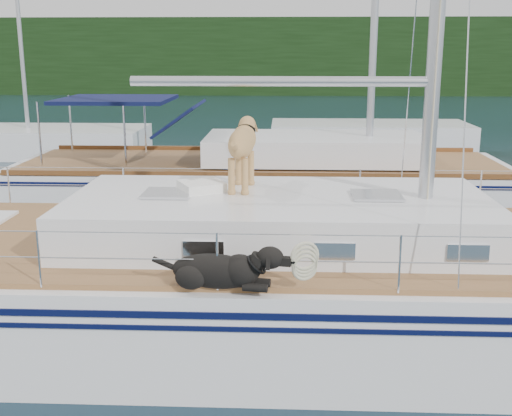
{
  "coord_description": "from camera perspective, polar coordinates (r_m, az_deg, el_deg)",
  "views": [
    {
      "loc": [
        0.85,
        -7.78,
        3.58
      ],
      "look_at": [
        0.5,
        0.2,
        1.6
      ],
      "focal_mm": 45.0,
      "sensor_mm": 36.0,
      "label": 1
    }
  ],
  "objects": [
    {
      "name": "main_sailboat",
      "position": [
        8.34,
        -2.88,
        -6.48
      ],
      "size": [
        12.0,
        3.88,
        14.01
      ],
      "color": "white",
      "rests_on": "ground"
    },
    {
      "name": "ground",
      "position": [
        8.61,
        -3.45,
        -10.68
      ],
      "size": [
        120.0,
        120.0,
        0.0
      ],
      "primitive_type": "plane",
      "color": "black",
      "rests_on": "ground"
    },
    {
      "name": "shore_bank",
      "position": [
        54.07,
        1.65,
        10.77
      ],
      "size": [
        92.0,
        1.0,
        1.2
      ],
      "primitive_type": "cube",
      "color": "#595147",
      "rests_on": "ground"
    },
    {
      "name": "bg_boat_west",
      "position": [
        23.72,
        -19.51,
        5.54
      ],
      "size": [
        8.0,
        3.0,
        11.65
      ],
      "color": "white",
      "rests_on": "ground"
    },
    {
      "name": "bg_boat_center",
      "position": [
        24.19,
        10.04,
        6.29
      ],
      "size": [
        7.2,
        3.0,
        11.65
      ],
      "color": "white",
      "rests_on": "ground"
    },
    {
      "name": "neighbor_sailboat",
      "position": [
        14.49,
        0.85,
        2.16
      ],
      "size": [
        11.0,
        3.5,
        13.3
      ],
      "color": "white",
      "rests_on": "ground"
    },
    {
      "name": "tree_line",
      "position": [
        52.79,
        1.65,
        13.3
      ],
      "size": [
        90.0,
        3.0,
        6.0
      ],
      "primitive_type": "cube",
      "color": "black",
      "rests_on": "ground"
    }
  ]
}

